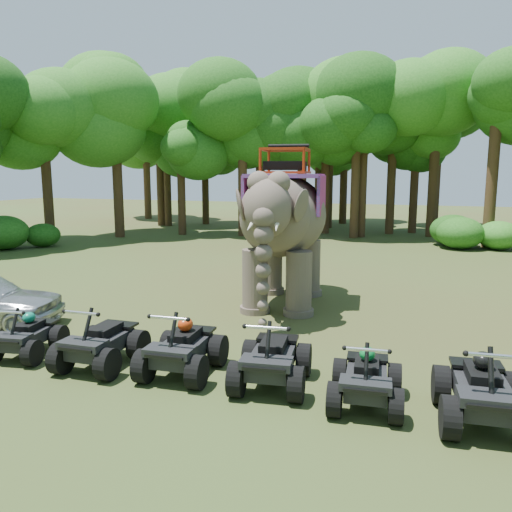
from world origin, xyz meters
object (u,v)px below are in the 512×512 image
object	(u,v)px
atv_0	(26,330)
atv_4	(366,371)
atv_2	(182,341)
elephant	(284,226)
atv_1	(101,335)
atv_5	(484,382)
atv_3	(272,351)

from	to	relation	value
atv_0	atv_4	distance (m)	7.20
atv_2	atv_4	world-z (taller)	atv_2
elephant	atv_1	size ratio (longest dim) A/B	3.17
elephant	atv_5	bearing A→B (deg)	-57.06
elephant	atv_3	xyz separation A→B (m)	(1.44, -5.81, -1.70)
atv_1	atv_3	size ratio (longest dim) A/B	0.99
elephant	atv_0	world-z (taller)	elephant
atv_4	atv_2	bearing A→B (deg)	171.66
atv_3	atv_1	bearing A→B (deg)	176.49
atv_2	atv_5	world-z (taller)	atv_5
elephant	atv_3	size ratio (longest dim) A/B	3.13
atv_1	atv_5	bearing A→B (deg)	-2.39
atv_2	atv_4	xyz separation A→B (m)	(3.57, -0.21, -0.07)
atv_2	atv_1	bearing A→B (deg)	-177.32
atv_0	atv_2	world-z (taller)	atv_2
atv_1	atv_3	world-z (taller)	atv_3
elephant	atv_5	distance (m)	8.06
elephant	atv_1	distance (m)	6.64
atv_4	atv_5	bearing A→B (deg)	-6.37
atv_4	atv_5	distance (m)	1.80
atv_0	atv_5	bearing A→B (deg)	-9.59
atv_1	atv_2	bearing A→B (deg)	4.47
elephant	atv_5	world-z (taller)	elephant
elephant	atv_2	world-z (taller)	elephant
atv_0	atv_5	xyz separation A→B (m)	(9.00, -0.01, 0.12)
elephant	atv_5	size ratio (longest dim) A/B	3.03
atv_5	atv_2	bearing A→B (deg)	172.28
elephant	atv_4	bearing A→B (deg)	-68.59
elephant	atv_0	distance (m)	7.51
atv_0	atv_5	size ratio (longest dim) A/B	0.83
atv_4	atv_5	xyz separation A→B (m)	(1.80, -0.04, 0.09)
elephant	atv_4	world-z (taller)	elephant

